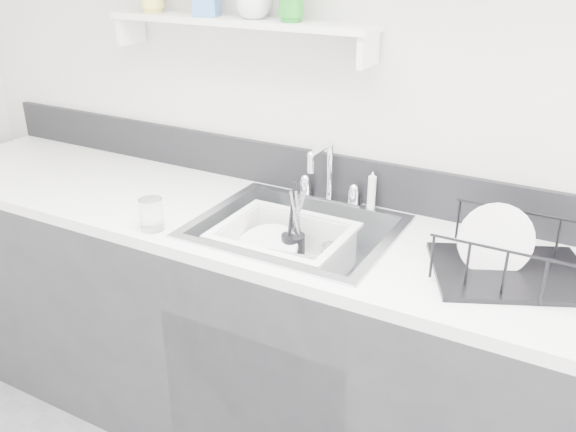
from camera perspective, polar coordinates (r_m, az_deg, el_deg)
The scene contains 14 objects.
counter_run at distance 2.22m, azimuth 0.63°, elevation -11.86°, with size 3.20×0.62×0.92m.
backsplash at distance 2.19m, azimuth 4.38°, elevation 3.78°, with size 3.20×0.02×0.16m, color black.
sink at distance 2.02m, azimuth 0.68°, elevation -3.36°, with size 0.64×0.52×0.20m, color silver, non-canonical shape.
faucet at distance 2.16m, azimuth 3.78°, elevation 2.86°, with size 0.26×0.18×0.23m.
side_sprayer at distance 2.10m, azimuth 7.84°, elevation 2.40°, with size 0.03×0.03×0.14m, color white.
wall_shelf at distance 2.18m, azimuth -4.76°, elevation 17.51°, with size 1.00×0.16×0.12m.
wash_tub at distance 2.01m, azimuth -0.42°, elevation -3.33°, with size 0.42×0.34×0.16m, color white, non-canonical shape.
plate_stack at distance 2.06m, azimuth -1.93°, elevation -3.90°, with size 0.28×0.27×0.11m.
utensil_cup at distance 2.06m, azimuth 0.48°, elevation -2.83°, with size 0.08×0.08×0.27m.
ladle at distance 2.05m, azimuth -0.20°, elevation -3.72°, with size 0.27×0.10×0.08m, color silver, non-canonical shape.
tumbler_in_tub at distance 2.01m, azimuth 4.06°, elevation -4.04°, with size 0.07×0.07×0.10m, color white.
tumbler_counter at distance 1.99m, azimuth -12.65°, elevation 0.14°, with size 0.08×0.08×0.10m, color white.
dish_rack at distance 1.78m, azimuth 20.43°, elevation -3.12°, with size 0.42×0.32×0.15m, color black, non-canonical shape.
bowl_small at distance 1.98m, azimuth 1.47°, elevation -5.45°, with size 0.11×0.11×0.03m, color white.
Camera 1 is at (0.84, -0.39, 1.77)m, focal length 38.00 mm.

